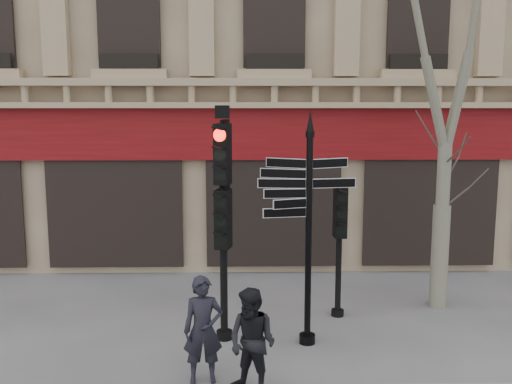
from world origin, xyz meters
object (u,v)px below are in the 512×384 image
traffic_signal_main (223,195)px  pedestrian_b (252,342)px  fingerpost (309,189)px  pedestrian_a (203,330)px  plane_tree (452,18)px  traffic_signal_secondary (339,226)px

traffic_signal_main → pedestrian_b: bearing=-61.9°
fingerpost → pedestrian_a: 3.03m
fingerpost → plane_tree: plane_tree is taller
fingerpost → plane_tree: bearing=32.5°
traffic_signal_main → traffic_signal_secondary: traffic_signal_main is taller
traffic_signal_secondary → fingerpost: bearing=-122.3°
traffic_signal_main → traffic_signal_secondary: 2.69m
traffic_signal_main → pedestrian_a: (-0.27, -1.64, -1.87)m
plane_tree → pedestrian_b: 7.54m
fingerpost → traffic_signal_secondary: bearing=61.3°
traffic_signal_secondary → pedestrian_b: traffic_signal_secondary is taller
traffic_signal_main → fingerpost: bearing=6.3°
traffic_signal_secondary → pedestrian_b: (-1.80, -3.17, -1.07)m
traffic_signal_main → traffic_signal_secondary: size_ratio=1.59×
fingerpost → pedestrian_a: (-1.79, -1.42, -1.99)m
plane_tree → pedestrian_a: size_ratio=5.05×
traffic_signal_secondary → plane_tree: plane_tree is taller
plane_tree → pedestrian_b: plane_tree is taller
pedestrian_b → plane_tree: bearing=75.7°
fingerpost → traffic_signal_secondary: (0.78, 1.35, -0.96)m
pedestrian_a → pedestrian_b: bearing=-34.4°
traffic_signal_secondary → pedestrian_a: (-2.56, -2.77, -1.03)m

